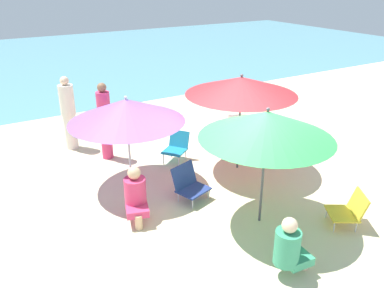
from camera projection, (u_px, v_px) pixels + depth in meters
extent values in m
plane|color=beige|center=(235.00, 201.00, 7.08)|extent=(40.00, 40.00, 0.00)
cube|color=#5693A3|center=(51.00, 61.00, 18.32)|extent=(40.00, 16.00, 0.01)
cylinder|color=#4C4C51|center=(239.00, 124.00, 7.91)|extent=(0.04, 0.04, 1.92)
cone|color=red|center=(241.00, 86.00, 7.60)|extent=(2.18, 2.18, 0.34)
sphere|color=#4C4C51|center=(242.00, 75.00, 7.52)|extent=(0.06, 0.06, 0.06)
cylinder|color=silver|center=(129.00, 143.00, 7.30)|extent=(0.04, 0.04, 1.71)
cone|color=#8E56C6|center=(126.00, 110.00, 7.05)|extent=(2.10, 2.10, 0.42)
sphere|color=silver|center=(126.00, 97.00, 6.95)|extent=(0.06, 0.06, 0.06)
cylinder|color=#4C4C51|center=(263.00, 169.00, 6.14)|extent=(0.04, 0.04, 1.89)
cone|color=green|center=(267.00, 125.00, 5.85)|extent=(2.05, 2.05, 0.42)
sphere|color=#4C4C51|center=(268.00, 109.00, 5.76)|extent=(0.06, 0.06, 0.06)
cube|color=gold|center=(283.00, 145.00, 8.83)|extent=(0.60, 0.60, 0.03)
cube|color=gold|center=(294.00, 136.00, 8.85)|extent=(0.23, 0.53, 0.34)
cylinder|color=silver|center=(279.00, 155.00, 8.64)|extent=(0.02, 0.02, 0.20)
cylinder|color=silver|center=(270.00, 147.00, 8.99)|extent=(0.02, 0.02, 0.20)
cylinder|color=silver|center=(295.00, 152.00, 8.76)|extent=(0.02, 0.02, 0.20)
cylinder|color=silver|center=(285.00, 145.00, 9.12)|extent=(0.02, 0.02, 0.20)
cube|color=navy|center=(193.00, 190.00, 7.01)|extent=(0.63, 0.56, 0.03)
cube|color=navy|center=(184.00, 176.00, 7.07)|extent=(0.55, 0.31, 0.41)
cylinder|color=silver|center=(208.00, 194.00, 7.10)|extent=(0.02, 0.02, 0.19)
cylinder|color=silver|center=(193.00, 204.00, 6.81)|extent=(0.02, 0.02, 0.19)
cylinder|color=silver|center=(194.00, 188.00, 7.31)|extent=(0.02, 0.02, 0.19)
cylinder|color=silver|center=(178.00, 197.00, 7.02)|extent=(0.02, 0.02, 0.19)
cube|color=gold|center=(342.00, 214.00, 6.33)|extent=(0.63, 0.65, 0.03)
cube|color=gold|center=(358.00, 204.00, 6.25)|extent=(0.38, 0.50, 0.36)
cylinder|color=silver|center=(334.00, 227.00, 6.19)|extent=(0.02, 0.02, 0.19)
cylinder|color=silver|center=(326.00, 212.00, 6.56)|extent=(0.02, 0.02, 0.19)
cylinder|color=silver|center=(356.00, 227.00, 6.19)|extent=(0.02, 0.02, 0.19)
cylinder|color=silver|center=(347.00, 213.00, 6.56)|extent=(0.02, 0.02, 0.19)
cube|color=white|center=(239.00, 135.00, 9.36)|extent=(0.64, 0.67, 0.03)
cube|color=white|center=(237.00, 123.00, 9.53)|extent=(0.47, 0.35, 0.40)
cylinder|color=silver|center=(247.00, 143.00, 9.22)|extent=(0.02, 0.02, 0.20)
cylinder|color=silver|center=(232.00, 143.00, 9.21)|extent=(0.02, 0.02, 0.20)
cylinder|color=silver|center=(245.00, 136.00, 9.60)|extent=(0.02, 0.02, 0.20)
cylinder|color=silver|center=(230.00, 136.00, 9.59)|extent=(0.02, 0.02, 0.20)
cube|color=teal|center=(175.00, 151.00, 8.42)|extent=(0.64, 0.63, 0.03)
cube|color=teal|center=(179.00, 139.00, 8.55)|extent=(0.38, 0.44, 0.36)
cylinder|color=silver|center=(179.00, 162.00, 8.25)|extent=(0.02, 0.02, 0.25)
cylinder|color=silver|center=(163.00, 159.00, 8.38)|extent=(0.02, 0.02, 0.25)
cylinder|color=silver|center=(186.00, 155.00, 8.57)|extent=(0.02, 0.02, 0.25)
cylinder|color=silver|center=(171.00, 152.00, 8.69)|extent=(0.02, 0.02, 0.25)
cube|color=#389970|center=(296.00, 258.00, 5.30)|extent=(0.39, 0.37, 0.12)
cylinder|color=beige|center=(304.00, 262.00, 5.41)|extent=(0.12, 0.12, 0.23)
cylinder|color=#389970|center=(287.00, 247.00, 5.13)|extent=(0.34, 0.34, 0.48)
sphere|color=beige|center=(290.00, 225.00, 4.99)|extent=(0.20, 0.20, 0.20)
cylinder|color=silver|center=(71.00, 132.00, 9.07)|extent=(0.28, 0.28, 0.80)
cylinder|color=silver|center=(67.00, 100.00, 8.77)|extent=(0.33, 0.33, 0.69)
sphere|color=beige|center=(64.00, 81.00, 8.60)|extent=(0.19, 0.19, 0.19)
cylinder|color=#DB3866|center=(106.00, 138.00, 8.56)|extent=(0.24, 0.24, 0.93)
cylinder|color=#DB3866|center=(103.00, 105.00, 8.26)|extent=(0.28, 0.28, 0.56)
sphere|color=#896042|center=(102.00, 87.00, 8.11)|extent=(0.19, 0.19, 0.19)
cube|color=#DB3866|center=(137.00, 210.00, 6.35)|extent=(0.45, 0.45, 0.12)
cylinder|color=#DBAD84|center=(139.00, 222.00, 6.26)|extent=(0.12, 0.12, 0.25)
cylinder|color=#DB3866|center=(135.00, 192.00, 6.42)|extent=(0.35, 0.35, 0.47)
sphere|color=#DBAD84|center=(134.00, 173.00, 6.28)|extent=(0.21, 0.21, 0.21)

